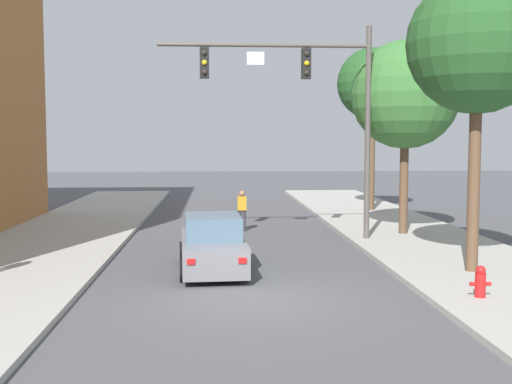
# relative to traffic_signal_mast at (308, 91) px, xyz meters

# --- Properties ---
(ground_plane) EXTENTS (120.00, 120.00, 0.00)m
(ground_plane) POSITION_rel_traffic_signal_mast_xyz_m (-2.45, -8.09, -5.38)
(ground_plane) COLOR #4C4C51
(traffic_signal_mast) EXTENTS (7.48, 0.38, 7.50)m
(traffic_signal_mast) POSITION_rel_traffic_signal_mast_xyz_m (0.00, 0.00, 0.00)
(traffic_signal_mast) COLOR #514C47
(traffic_signal_mast) RESTS_ON sidewalk_right
(car_lead_grey) EXTENTS (2.02, 4.32, 1.60)m
(car_lead_grey) POSITION_rel_traffic_signal_mast_xyz_m (-3.33, -4.72, -4.66)
(car_lead_grey) COLOR slate
(car_lead_grey) RESTS_ON ground
(pedestrian_crossing_road) EXTENTS (0.36, 0.22, 1.64)m
(pedestrian_crossing_road) POSITION_rel_traffic_signal_mast_xyz_m (-2.19, 3.10, -4.47)
(pedestrian_crossing_road) COLOR #333338
(pedestrian_crossing_road) RESTS_ON ground
(fire_hydrant) EXTENTS (0.48, 0.24, 0.72)m
(fire_hydrant) POSITION_rel_traffic_signal_mast_xyz_m (2.69, -8.68, -4.88)
(fire_hydrant) COLOR red
(fire_hydrant) RESTS_ON sidewalk_right
(street_tree_nearest) EXTENTS (3.72, 3.72, 7.92)m
(street_tree_nearest) POSITION_rel_traffic_signal_mast_xyz_m (3.66, -5.82, 0.79)
(street_tree_nearest) COLOR brown
(street_tree_nearest) RESTS_ON sidewalk_right
(street_tree_second) EXTENTS (4.03, 4.03, 7.22)m
(street_tree_second) POSITION_rel_traffic_signal_mast_xyz_m (3.83, 1.14, -0.05)
(street_tree_second) COLOR brown
(street_tree_second) RESTS_ON sidewalk_right
(street_tree_third) EXTENTS (3.54, 3.54, 8.08)m
(street_tree_third) POSITION_rel_traffic_signal_mast_xyz_m (4.56, 9.16, 1.04)
(street_tree_third) COLOR brown
(street_tree_third) RESTS_ON sidewalk_right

